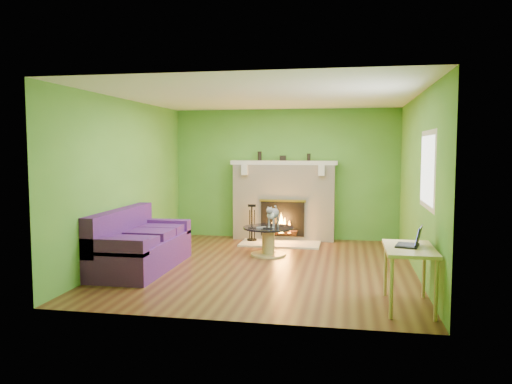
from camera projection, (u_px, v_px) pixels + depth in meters
floor at (265, 266)px, 7.72m from camera, size 5.00×5.00×0.00m
ceiling at (265, 96)px, 7.49m from camera, size 5.00×5.00×0.00m
wall_back at (285, 174)px, 10.05m from camera, size 5.00×0.00×5.00m
wall_front at (225, 199)px, 5.16m from camera, size 5.00×0.00×5.00m
wall_left at (127, 181)px, 8.01m from camera, size 0.00×5.00×5.00m
wall_right at (418, 184)px, 7.20m from camera, size 0.00×5.00×5.00m
window_frame at (428, 170)px, 6.30m from camera, size 0.00×1.20×1.20m
window_pane at (427, 170)px, 6.30m from camera, size 0.00×1.06×1.06m
fireplace at (284, 201)px, 9.92m from camera, size 2.10×0.46×1.58m
hearth at (280, 244)px, 9.48m from camera, size 1.50×0.75×0.03m
mantel at (284, 163)px, 9.83m from camera, size 2.10×0.28×0.08m
sofa at (139, 246)px, 7.55m from camera, size 0.90×2.00×0.90m
coffee_table at (268, 239)px, 8.49m from camera, size 0.86×0.86×0.49m
desk at (409, 255)px, 5.66m from camera, size 0.55×0.95×0.70m
cat at (273, 216)px, 8.49m from camera, size 0.29×0.62×0.37m
remote_silver at (261, 227)px, 8.37m from camera, size 0.16×0.15×0.02m
remote_black at (268, 228)px, 8.29m from camera, size 0.17×0.08×0.02m
laptop at (408, 236)px, 5.70m from camera, size 0.35×0.37×0.24m
fire_tools at (252, 222)px, 9.70m from camera, size 0.19×0.19×0.71m
mantel_vase_left at (260, 156)px, 9.94m from camera, size 0.08×0.08×0.18m
mantel_vase_right at (309, 157)px, 9.76m from camera, size 0.07×0.07×0.14m
mantel_box at (283, 158)px, 9.86m from camera, size 0.12×0.08×0.10m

